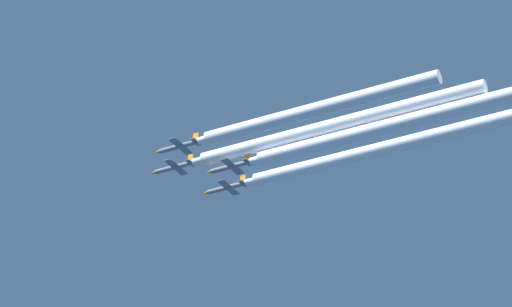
% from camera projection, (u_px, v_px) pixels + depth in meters
% --- Properties ---
extents(jet_lead, '(8.53, 12.42, 2.98)m').
position_uv_depth(jet_lead, '(173.00, 167.00, 346.19)').
color(jet_lead, slate).
extents(jet_left_wingman, '(8.53, 12.42, 2.98)m').
position_uv_depth(jet_left_wingman, '(178.00, 147.00, 334.24)').
color(jet_left_wingman, slate).
extents(jet_right_wingman, '(8.53, 12.42, 2.98)m').
position_uv_depth(jet_right_wingman, '(226.00, 188.00, 351.49)').
color(jet_right_wingman, slate).
extents(jet_slot, '(8.53, 12.42, 2.98)m').
position_uv_depth(jet_slot, '(229.00, 167.00, 338.05)').
color(jet_slot, slate).
extents(smoke_trail_lead, '(3.32, 74.68, 3.32)m').
position_uv_depth(smoke_trail_lead, '(332.00, 126.00, 328.65)').
color(smoke_trail_lead, white).
extents(smoke_trail_left_wingman, '(3.32, 60.30, 3.32)m').
position_uv_depth(smoke_trail_left_wingman, '(314.00, 110.00, 319.63)').
color(smoke_trail_left_wingman, white).
extents(smoke_trail_right_wingman, '(3.32, 71.49, 3.32)m').
position_uv_depth(smoke_trail_right_wingman, '(379.00, 150.00, 334.61)').
color(smoke_trail_right_wingman, white).
extents(smoke_trail_slot, '(3.32, 67.65, 3.32)m').
position_uv_depth(smoke_trail_slot, '(381.00, 128.00, 321.95)').
color(smoke_trail_slot, white).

